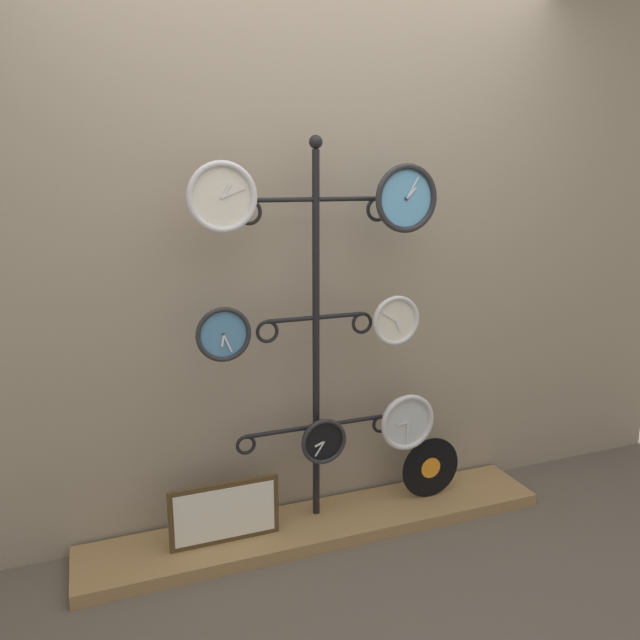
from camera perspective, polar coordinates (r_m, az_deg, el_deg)
name	(u,v)px	position (r m, az deg, el deg)	size (l,w,h in m)	color
ground_plane	(351,573)	(2.83, 2.82, -22.13)	(12.00, 12.00, 0.00)	brown
shop_wall	(303,228)	(2.85, -1.53, 8.43)	(4.40, 0.04, 2.80)	gray
low_shelf	(321,525)	(3.08, 0.07, -18.19)	(2.20, 0.36, 0.06)	#9E7A4C
display_stand	(316,408)	(2.89, -0.36, -8.01)	(0.76, 0.35, 1.80)	black
clock_top_left	(222,197)	(2.49, -8.94, 11.05)	(0.28, 0.04, 0.28)	silver
clock_top_right	(406,198)	(2.76, 7.86, 10.95)	(0.30, 0.04, 0.30)	#60A8DB
clock_middle_left	(223,334)	(2.55, -8.83, -1.29)	(0.23, 0.04, 0.23)	#4C84B2
clock_middle_right	(396,320)	(2.82, 6.93, -0.04)	(0.23, 0.04, 0.23)	silver
clock_bottom_center	(323,441)	(2.87, 0.32, -11.01)	(0.22, 0.04, 0.22)	black
clock_bottom_right	(407,422)	(3.02, 7.97, -9.22)	(0.28, 0.04, 0.28)	silver
vinyl_record	(430,468)	(3.23, 10.07, -13.15)	(0.31, 0.01, 0.31)	black
picture_frame	(225,513)	(2.87, -8.70, -17.02)	(0.48, 0.02, 0.28)	#4C381E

